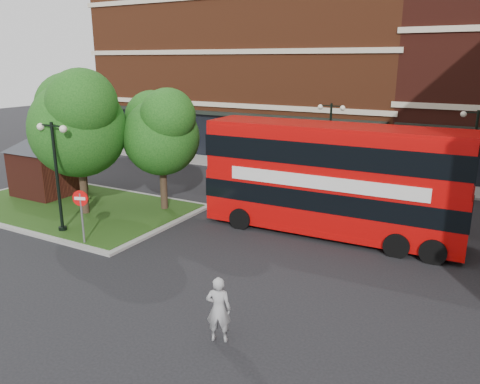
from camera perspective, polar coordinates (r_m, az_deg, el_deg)
The scene contains 15 objects.
ground at distance 18.82m, azimuth -10.15°, elevation -8.03°, with size 120.00×120.00×0.00m, color black.
pavement_far at distance 32.56m, azimuth 8.42°, elevation 2.37°, with size 44.00×3.00×0.12m, color slate.
terrace_far_left at distance 41.82m, azimuth 2.05°, elevation 15.07°, with size 26.00×12.00×14.00m, color #632E17.
traffic_island at distance 26.14m, azimuth -19.69°, elevation -1.73°, with size 12.60×7.60×0.15m.
kiosk at distance 28.50m, azimuth -22.62°, elevation 4.04°, with size 6.51×6.51×3.60m.
tree_island_west at distance 23.87m, azimuth -19.25°, elevation 8.36°, with size 5.40×4.71×7.21m.
tree_island_east at distance 23.66m, azimuth -9.67°, elevation 7.60°, with size 4.46×3.90×6.29m.
lamp_island at distance 21.86m, azimuth -21.46°, elevation 2.28°, with size 1.72×0.36×5.00m.
lamp_far_left at distance 29.52m, azimuth 10.88°, elevation 6.36°, with size 1.72×0.36×5.00m.
lamp_far_right at distance 28.10m, azimuth 26.55°, elevation 4.51°, with size 1.72×0.36×5.00m.
bus at distance 20.68m, azimuth 11.12°, elevation 2.33°, with size 11.29×2.86×4.29m.
woman at distance 13.18m, azimuth -2.63°, elevation -14.10°, with size 0.70×0.46×1.91m, color #949496.
car_silver at distance 33.96m, azimuth 0.50°, elevation 4.15°, with size 1.59×3.94×1.34m, color #B9BDC1.
car_white at distance 31.06m, azimuth 13.30°, elevation 2.55°, with size 1.34×3.85×1.27m, color white.
no_entry_sign at distance 20.28m, azimuth -18.80°, elevation -1.70°, with size 0.64×0.29×2.41m.
Camera 1 is at (11.13, -13.18, 7.52)m, focal length 35.00 mm.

